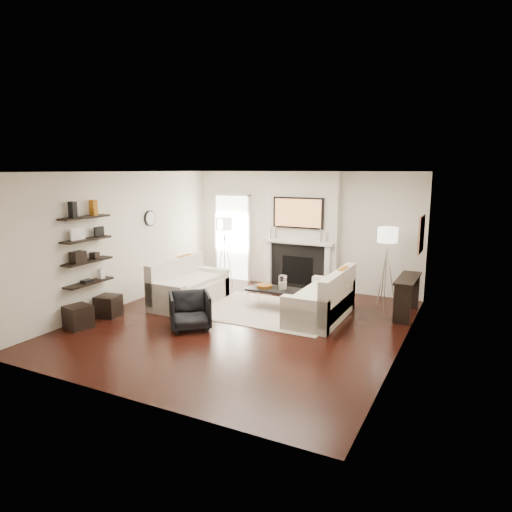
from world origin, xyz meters
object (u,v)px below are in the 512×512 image
at_px(coffee_table, 276,290).
at_px(lamp_right_shade, 388,235).
at_px(ottoman_near, 108,306).
at_px(loveseat_right_base, 320,307).
at_px(lamp_left_shade, 224,224).
at_px(loveseat_left_base, 190,294).
at_px(armchair, 190,309).

height_order(coffee_table, lamp_right_shade, lamp_right_shade).
relative_size(coffee_table, ottoman_near, 2.75).
xyz_separation_m(loveseat_right_base, lamp_left_shade, (-3.00, 1.60, 1.24)).
relative_size(lamp_right_shade, ottoman_near, 1.00).
relative_size(loveseat_left_base, lamp_right_shade, 4.50).
bearing_deg(loveseat_left_base, lamp_left_shade, 98.55).
height_order(armchair, lamp_left_shade, lamp_left_shade).
xyz_separation_m(loveseat_right_base, coffee_table, (-0.97, 0.15, 0.19)).
bearing_deg(armchair, loveseat_left_base, 84.32).
distance_m(loveseat_right_base, coffee_table, 1.00).
distance_m(armchair, ottoman_near, 1.78).
bearing_deg(lamp_right_shade, loveseat_left_base, -154.22).
distance_m(lamp_right_shade, ottoman_near, 5.64).
xyz_separation_m(loveseat_left_base, coffee_table, (1.74, 0.45, 0.19)).
xyz_separation_m(armchair, lamp_right_shade, (2.75, 2.99, 1.10)).
height_order(coffee_table, ottoman_near, coffee_table).
distance_m(loveseat_right_base, ottoman_near, 3.99).
bearing_deg(loveseat_right_base, lamp_left_shade, 151.91).
bearing_deg(armchair, lamp_right_shade, 6.81).
bearing_deg(lamp_left_shade, armchair, -69.87).
distance_m(lamp_left_shade, lamp_right_shade, 3.90).
height_order(armchair, lamp_right_shade, lamp_right_shade).
height_order(loveseat_left_base, lamp_left_shade, lamp_left_shade).
bearing_deg(lamp_left_shade, ottoman_near, -100.71).
bearing_deg(armchair, ottoman_near, 143.92).
xyz_separation_m(loveseat_right_base, ottoman_near, (-3.62, -1.68, -0.01)).
bearing_deg(loveseat_left_base, loveseat_right_base, 6.23).
bearing_deg(loveseat_right_base, loveseat_left_base, -173.77).
bearing_deg(ottoman_near, coffee_table, 34.63).
bearing_deg(loveseat_left_base, lamp_right_shade, 25.78).
xyz_separation_m(lamp_left_shade, ottoman_near, (-0.62, -3.28, -1.25)).
relative_size(lamp_left_shade, ottoman_near, 1.00).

